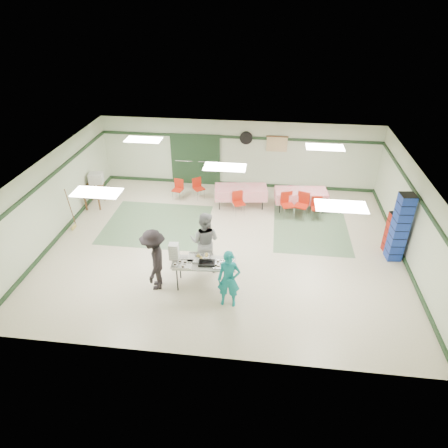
# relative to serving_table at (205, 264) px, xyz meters

# --- Properties ---
(floor) EXTENTS (11.00, 11.00, 0.00)m
(floor) POSITION_rel_serving_table_xyz_m (0.30, 2.03, -0.71)
(floor) COLOR beige
(floor) RESTS_ON ground
(ceiling) EXTENTS (11.00, 11.00, 0.00)m
(ceiling) POSITION_rel_serving_table_xyz_m (0.30, 2.03, 1.99)
(ceiling) COLOR white
(ceiling) RESTS_ON wall_back
(wall_back) EXTENTS (11.00, 0.00, 11.00)m
(wall_back) POSITION_rel_serving_table_xyz_m (0.30, 6.53, 0.64)
(wall_back) COLOR beige
(wall_back) RESTS_ON floor
(wall_front) EXTENTS (11.00, 0.00, 11.00)m
(wall_front) POSITION_rel_serving_table_xyz_m (0.30, -2.47, 0.64)
(wall_front) COLOR beige
(wall_front) RESTS_ON floor
(wall_left) EXTENTS (0.00, 9.00, 9.00)m
(wall_left) POSITION_rel_serving_table_xyz_m (-5.20, 2.03, 0.64)
(wall_left) COLOR beige
(wall_left) RESTS_ON floor
(wall_right) EXTENTS (0.00, 9.00, 9.00)m
(wall_right) POSITION_rel_serving_table_xyz_m (5.80, 2.03, 0.64)
(wall_right) COLOR beige
(wall_right) RESTS_ON floor
(trim_back) EXTENTS (11.00, 0.06, 0.10)m
(trim_back) POSITION_rel_serving_table_xyz_m (0.30, 6.50, 1.34)
(trim_back) COLOR #1B321C
(trim_back) RESTS_ON wall_back
(baseboard_back) EXTENTS (11.00, 0.06, 0.12)m
(baseboard_back) POSITION_rel_serving_table_xyz_m (0.30, 6.50, -0.65)
(baseboard_back) COLOR #1B321C
(baseboard_back) RESTS_ON floor
(trim_left) EXTENTS (0.06, 9.00, 0.10)m
(trim_left) POSITION_rel_serving_table_xyz_m (-5.17, 2.03, 1.34)
(trim_left) COLOR #1B321C
(trim_left) RESTS_ON wall_back
(baseboard_left) EXTENTS (0.06, 9.00, 0.12)m
(baseboard_left) POSITION_rel_serving_table_xyz_m (-5.17, 2.03, -0.65)
(baseboard_left) COLOR #1B321C
(baseboard_left) RESTS_ON floor
(trim_right) EXTENTS (0.06, 9.00, 0.10)m
(trim_right) POSITION_rel_serving_table_xyz_m (5.77, 2.03, 1.34)
(trim_right) COLOR #1B321C
(trim_right) RESTS_ON wall_back
(baseboard_right) EXTENTS (0.06, 9.00, 0.12)m
(baseboard_right) POSITION_rel_serving_table_xyz_m (5.77, 2.03, -0.65)
(baseboard_right) COLOR #1B321C
(baseboard_right) RESTS_ON floor
(green_patch_a) EXTENTS (3.50, 3.00, 0.01)m
(green_patch_a) POSITION_rel_serving_table_xyz_m (-2.20, 3.03, -0.71)
(green_patch_a) COLOR slate
(green_patch_a) RESTS_ON floor
(green_patch_b) EXTENTS (2.50, 3.50, 0.01)m
(green_patch_b) POSITION_rel_serving_table_xyz_m (3.10, 3.53, -0.71)
(green_patch_b) COLOR slate
(green_patch_b) RESTS_ON floor
(double_door_left) EXTENTS (0.90, 0.06, 2.10)m
(double_door_left) POSITION_rel_serving_table_xyz_m (-1.90, 6.47, 0.34)
(double_door_left) COLOR #999B98
(double_door_left) RESTS_ON floor
(double_door_right) EXTENTS (0.90, 0.06, 2.10)m
(double_door_right) POSITION_rel_serving_table_xyz_m (-0.95, 6.47, 0.34)
(double_door_right) COLOR #999B98
(double_door_right) RESTS_ON floor
(door_frame) EXTENTS (2.00, 0.03, 2.15)m
(door_frame) POSITION_rel_serving_table_xyz_m (-1.43, 6.45, 0.34)
(door_frame) COLOR #1B321C
(door_frame) RESTS_ON floor
(wall_fan) EXTENTS (0.50, 0.10, 0.50)m
(wall_fan) POSITION_rel_serving_table_xyz_m (0.60, 6.47, 1.34)
(wall_fan) COLOR black
(wall_fan) RESTS_ON wall_back
(scroll_banner) EXTENTS (0.80, 0.02, 0.60)m
(scroll_banner) POSITION_rel_serving_table_xyz_m (1.80, 6.47, 1.14)
(scroll_banner) COLOR tan
(scroll_banner) RESTS_ON wall_back
(serving_table) EXTENTS (1.72, 0.80, 0.76)m
(serving_table) POSITION_rel_serving_table_xyz_m (0.00, 0.00, 0.00)
(serving_table) COLOR #A3A39F
(serving_table) RESTS_ON floor
(sheet_tray_right) EXTENTS (0.56, 0.44, 0.02)m
(sheet_tray_right) POSITION_rel_serving_table_xyz_m (0.51, -0.05, 0.06)
(sheet_tray_right) COLOR silver
(sheet_tray_right) RESTS_ON serving_table
(sheet_tray_mid) EXTENTS (0.67, 0.53, 0.02)m
(sheet_tray_mid) POSITION_rel_serving_table_xyz_m (-0.17, 0.16, 0.06)
(sheet_tray_mid) COLOR silver
(sheet_tray_mid) RESTS_ON serving_table
(sheet_tray_left) EXTENTS (0.58, 0.46, 0.02)m
(sheet_tray_left) POSITION_rel_serving_table_xyz_m (-0.59, -0.17, 0.06)
(sheet_tray_left) COLOR silver
(sheet_tray_left) RESTS_ON serving_table
(baking_pan) EXTENTS (0.46, 0.31, 0.08)m
(baking_pan) POSITION_rel_serving_table_xyz_m (0.07, -0.07, 0.09)
(baking_pan) COLOR black
(baking_pan) RESTS_ON serving_table
(foam_box_stack) EXTENTS (0.27, 0.25, 0.47)m
(foam_box_stack) POSITION_rel_serving_table_xyz_m (-0.85, 0.09, 0.28)
(foam_box_stack) COLOR white
(foam_box_stack) RESTS_ON serving_table
(volunteer_teal) EXTENTS (0.59, 0.39, 1.60)m
(volunteer_teal) POSITION_rel_serving_table_xyz_m (0.73, -0.68, 0.09)
(volunteer_teal) COLOR #138188
(volunteer_teal) RESTS_ON floor
(volunteer_grey) EXTENTS (0.95, 0.78, 1.81)m
(volunteer_grey) POSITION_rel_serving_table_xyz_m (-0.13, 0.81, 0.19)
(volunteer_grey) COLOR gray
(volunteer_grey) RESTS_ON floor
(volunteer_dark) EXTENTS (0.84, 1.24, 1.79)m
(volunteer_dark) POSITION_rel_serving_table_xyz_m (-1.32, -0.22, 0.18)
(volunteer_dark) COLOR black
(volunteer_dark) RESTS_ON floor
(dining_table_a) EXTENTS (1.93, 1.00, 0.77)m
(dining_table_a) POSITION_rel_serving_table_xyz_m (2.77, 4.74, -0.14)
(dining_table_a) COLOR red
(dining_table_a) RESTS_ON floor
(dining_table_b) EXTENTS (1.99, 1.07, 0.77)m
(dining_table_b) POSITION_rel_serving_table_xyz_m (0.57, 4.74, -0.14)
(dining_table_b) COLOR red
(dining_table_b) RESTS_ON floor
(chair_a) EXTENTS (0.55, 0.55, 0.93)m
(chair_a) POSITION_rel_serving_table_xyz_m (2.80, 4.17, -0.14)
(chair_a) COLOR #B2220E
(chair_a) RESTS_ON floor
(chair_b) EXTENTS (0.54, 0.54, 0.91)m
(chair_b) POSITION_rel_serving_table_xyz_m (2.26, 4.17, -0.15)
(chair_b) COLOR #B2220E
(chair_b) RESTS_ON floor
(chair_c) EXTENTS (0.40, 0.40, 0.80)m
(chair_c) POSITION_rel_serving_table_xyz_m (3.30, 4.16, -0.22)
(chair_c) COLOR #B2220E
(chair_c) RESTS_ON floor
(chair_d) EXTENTS (0.52, 0.52, 0.85)m
(chair_d) POSITION_rel_serving_table_xyz_m (0.53, 4.16, -0.19)
(chair_d) COLOR #B2220E
(chair_d) RESTS_ON floor
(chair_loose_a) EXTENTS (0.53, 0.53, 0.81)m
(chair_loose_a) POSITION_rel_serving_table_xyz_m (-1.13, 5.20, -0.22)
(chair_loose_a) COLOR #B2220E
(chair_loose_a) RESTS_ON floor
(chair_loose_b) EXTENTS (0.44, 0.44, 0.80)m
(chair_loose_b) POSITION_rel_serving_table_xyz_m (-1.86, 5.01, -0.22)
(chair_loose_b) COLOR #B2220E
(chair_loose_b) RESTS_ON floor
(crate_stack_blue_a) EXTENTS (0.45, 0.45, 2.16)m
(crate_stack_blue_a) POSITION_rel_serving_table_xyz_m (5.45, 1.93, 0.37)
(crate_stack_blue_a) COLOR #1A369D
(crate_stack_blue_a) RESTS_ON floor
(crate_stack_red) EXTENTS (0.48, 0.48, 1.34)m
(crate_stack_red) POSITION_rel_serving_table_xyz_m (5.45, 2.28, -0.04)
(crate_stack_red) COLOR #A22010
(crate_stack_red) RESTS_ON floor
(crate_stack_blue_b) EXTENTS (0.42, 0.42, 1.25)m
(crate_stack_blue_b) POSITION_rel_serving_table_xyz_m (5.45, 2.20, -0.09)
(crate_stack_blue_b) COLOR #1A369D
(crate_stack_blue_b) RESTS_ON floor
(printer_table) EXTENTS (0.75, 1.02, 0.74)m
(printer_table) POSITION_rel_serving_table_xyz_m (-4.85, 4.11, -0.06)
(printer_table) COLOR brown
(printer_table) RESTS_ON floor
(office_printer) EXTENTS (0.59, 0.55, 0.40)m
(office_printer) POSITION_rel_serving_table_xyz_m (-4.85, 4.47, 0.23)
(office_printer) COLOR #BAB9B5
(office_printer) RESTS_ON printer_table
(broom) EXTENTS (0.04, 0.24, 1.49)m
(broom) POSITION_rel_serving_table_xyz_m (-4.93, 2.44, 0.07)
(broom) COLOR brown
(broom) RESTS_ON floor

